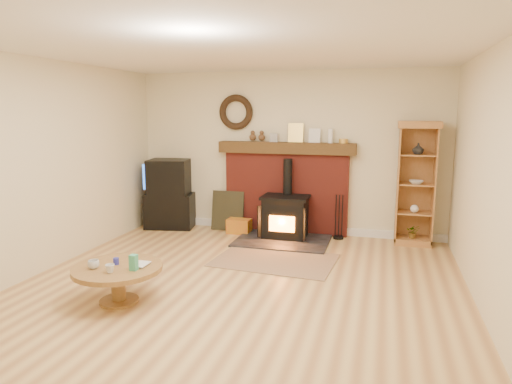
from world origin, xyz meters
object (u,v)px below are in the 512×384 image
(tv_unit, at_px, (170,195))
(curio_cabinet, at_px, (416,183))
(coffee_table, at_px, (118,273))
(wood_stove, at_px, (285,219))

(tv_unit, bearing_deg, curio_cabinet, 1.23)
(curio_cabinet, bearing_deg, tv_unit, -178.77)
(tv_unit, height_order, coffee_table, tv_unit)
(tv_unit, height_order, curio_cabinet, curio_cabinet)
(wood_stove, height_order, coffee_table, wood_stove)
(wood_stove, distance_m, curio_cabinet, 2.01)
(curio_cabinet, xyz_separation_m, coffee_table, (-3.06, -3.11, -0.60))
(tv_unit, distance_m, coffee_table, 3.16)
(wood_stove, height_order, tv_unit, wood_stove)
(coffee_table, bearing_deg, wood_stove, 67.80)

